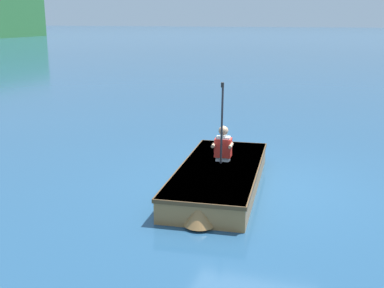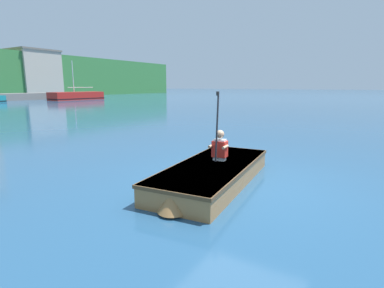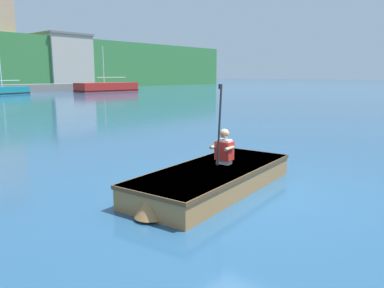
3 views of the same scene
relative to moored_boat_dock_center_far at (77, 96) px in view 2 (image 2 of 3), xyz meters
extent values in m
plane|color=navy|center=(-21.32, -33.12, -0.50)|extent=(300.00, 300.00, 0.00)
cube|color=#B2A899|center=(4.16, 17.23, 3.33)|extent=(6.76, 7.71, 7.67)
cube|color=#6B645B|center=(4.16, 17.23, 7.32)|extent=(7.06, 8.01, 0.30)
cube|color=red|center=(0.00, 0.00, 0.02)|extent=(7.28, 2.84, 1.05)
cube|color=black|center=(0.00, 0.00, -0.32)|extent=(7.33, 2.88, 0.10)
cylinder|color=silver|center=(-0.36, 0.02, 2.61)|extent=(0.10, 0.10, 4.12)
cylinder|color=silver|center=(0.72, -0.03, 1.15)|extent=(3.94, 0.26, 0.07)
cube|color=#A3703D|center=(-21.56, -32.64, -0.31)|extent=(3.56, 1.66, 0.39)
cube|color=brown|center=(-21.56, -32.64, -0.14)|extent=(3.60, 1.71, 0.06)
cube|color=brown|center=(-21.56, -32.64, -0.15)|extent=(3.05, 1.38, 0.02)
cone|color=#A3703D|center=(-23.20, -32.82, -0.29)|extent=(0.50, 0.50, 0.35)
cube|color=#A3703D|center=(-21.30, -32.61, -0.16)|extent=(0.29, 1.24, 0.03)
cube|color=silver|center=(-21.22, -32.60, 0.11)|extent=(0.19, 0.26, 0.44)
cube|color=red|center=(-21.22, -32.60, 0.13)|extent=(0.24, 0.31, 0.33)
sphere|color=tan|center=(-21.22, -32.60, 0.43)|extent=(0.17, 0.17, 0.17)
cylinder|color=tan|center=(-21.32, -32.46, 0.20)|extent=(0.26, 0.08, 0.06)
cylinder|color=tan|center=(-21.29, -32.76, 0.20)|extent=(0.26, 0.08, 0.06)
cylinder|color=#232328|center=(-21.39, -32.62, 0.60)|extent=(0.14, 0.05, 1.39)
cylinder|color=black|center=(-21.39, -32.62, 1.26)|extent=(0.05, 0.05, 0.08)
camera|label=1|loc=(-29.12, -34.76, 2.34)|focal=45.00mm
camera|label=2|loc=(-26.63, -35.32, 1.41)|focal=28.00mm
camera|label=3|loc=(-26.47, -36.46, 1.45)|focal=35.00mm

